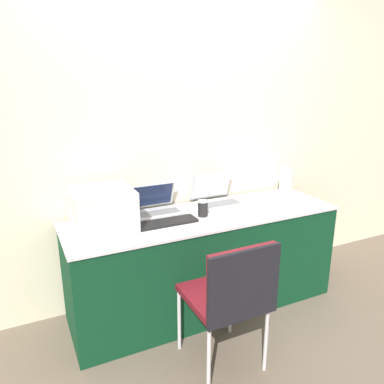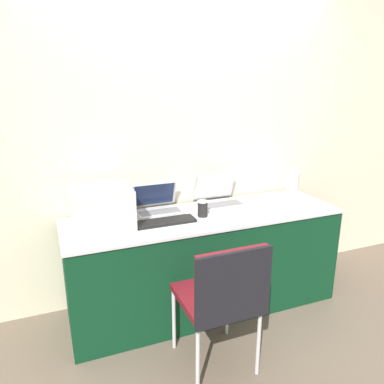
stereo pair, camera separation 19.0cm
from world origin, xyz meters
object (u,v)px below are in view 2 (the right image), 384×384
(external_keyboard, at_px, (163,222))
(metal_pitcher, at_px, (292,183))
(printer, at_px, (102,206))
(chair, at_px, (224,293))
(laptop_right, at_px, (219,198))
(coffee_cup, at_px, (203,209))
(laptop_left, at_px, (157,206))

(external_keyboard, distance_m, metal_pitcher, 1.28)
(printer, xyz_separation_m, chair, (0.56, -0.76, -0.37))
(external_keyboard, relative_size, metal_pitcher, 1.88)
(printer, height_order, laptop_right, printer)
(printer, distance_m, coffee_cup, 0.73)
(external_keyboard, xyz_separation_m, coffee_cup, (0.31, 0.03, 0.05))
(laptop_right, distance_m, coffee_cup, 0.32)
(laptop_right, distance_m, metal_pitcher, 0.71)
(laptop_left, relative_size, metal_pitcher, 1.45)
(coffee_cup, bearing_deg, printer, 174.31)
(laptop_right, height_order, coffee_cup, laptop_right)
(laptop_right, relative_size, metal_pitcher, 1.46)
(laptop_left, height_order, coffee_cup, laptop_left)
(printer, relative_size, metal_pitcher, 1.61)
(printer, distance_m, laptop_right, 0.97)
(laptop_left, xyz_separation_m, chair, (0.12, -0.91, -0.27))
(metal_pitcher, distance_m, chair, 1.46)
(external_keyboard, relative_size, coffee_cup, 3.86)
(metal_pitcher, bearing_deg, coffee_cup, -167.56)
(external_keyboard, bearing_deg, printer, 166.16)
(laptop_right, height_order, external_keyboard, laptop_right)
(coffee_cup, bearing_deg, laptop_right, 42.34)
(external_keyboard, height_order, coffee_cup, coffee_cup)
(external_keyboard, relative_size, chair, 0.52)
(laptop_right, distance_m, chair, 1.02)
(laptop_left, distance_m, laptop_right, 0.52)
(external_keyboard, bearing_deg, laptop_right, 24.06)
(printer, bearing_deg, external_keyboard, -13.84)
(printer, bearing_deg, laptop_right, 8.67)
(coffee_cup, bearing_deg, metal_pitcher, 12.44)
(chair, bearing_deg, laptop_right, 66.20)
(laptop_left, distance_m, chair, 0.96)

